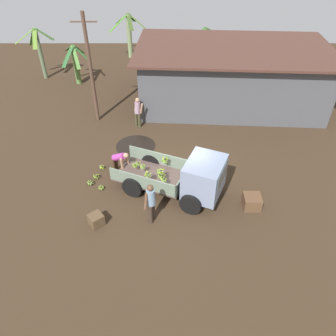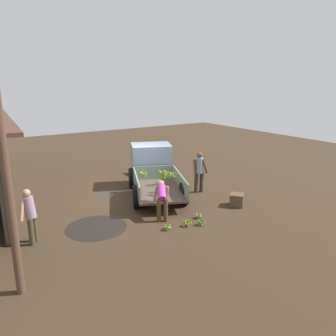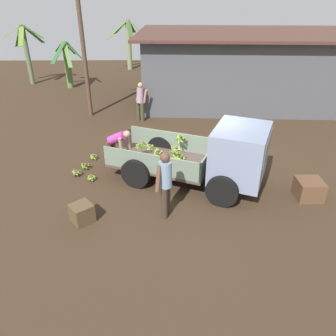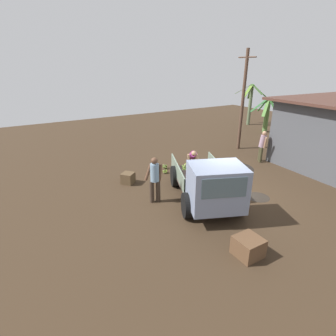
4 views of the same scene
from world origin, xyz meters
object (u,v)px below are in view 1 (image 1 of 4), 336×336
at_px(wooden_crate_1, 252,202).
at_px(utility_pole, 91,69).
at_px(banana_bunch_on_ground_0, 102,167).
at_px(person_worker_loading, 119,160).
at_px(person_foreground_visitor, 151,201).
at_px(banana_bunch_on_ground_3, 90,183).
at_px(banana_bunch_on_ground_1, 96,176).
at_px(wooden_crate_0, 96,220).
at_px(banana_bunch_on_ground_2, 101,188).
at_px(person_bystander_near_shed, 138,111).
at_px(cargo_truck, 192,177).

bearing_deg(wooden_crate_1, utility_pole, 136.36).
height_order(banana_bunch_on_ground_0, wooden_crate_1, wooden_crate_1).
bearing_deg(utility_pole, person_worker_loading, -69.51).
relative_size(person_foreground_visitor, banana_bunch_on_ground_3, 5.85).
distance_m(person_worker_loading, banana_bunch_on_ground_1, 1.19).
distance_m(person_worker_loading, wooden_crate_0, 3.02).
xyz_separation_m(utility_pole, person_foreground_visitor, (3.21, -7.38, -1.88)).
bearing_deg(banana_bunch_on_ground_2, wooden_crate_1, -9.38).
distance_m(utility_pole, banana_bunch_on_ground_2, 6.42).
relative_size(person_worker_loading, banana_bunch_on_ground_3, 4.16).
xyz_separation_m(person_worker_loading, banana_bunch_on_ground_2, (-0.67, -1.04, -0.63)).
height_order(person_bystander_near_shed, wooden_crate_1, person_bystander_near_shed).
bearing_deg(banana_bunch_on_ground_0, banana_bunch_on_ground_1, -100.75).
height_order(cargo_truck, person_foreground_visitor, cargo_truck).
xyz_separation_m(person_bystander_near_shed, banana_bunch_on_ground_1, (-1.48, -4.33, -0.76)).
distance_m(utility_pole, banana_bunch_on_ground_3, 6.10).
height_order(banana_bunch_on_ground_3, wooden_crate_1, wooden_crate_1).
bearing_deg(banana_bunch_on_ground_3, wooden_crate_1, -11.09).
distance_m(cargo_truck, utility_pole, 7.92).
bearing_deg(person_bystander_near_shed, wooden_crate_1, -105.48).
relative_size(person_worker_loading, banana_bunch_on_ground_2, 4.83).
bearing_deg(person_worker_loading, wooden_crate_1, 6.98).
xyz_separation_m(banana_bunch_on_ground_3, wooden_crate_0, (0.63, -2.17, 0.10)).
bearing_deg(banana_bunch_on_ground_1, wooden_crate_1, -14.99).
distance_m(cargo_truck, banana_bunch_on_ground_2, 3.76).
height_order(banana_bunch_on_ground_3, wooden_crate_0, wooden_crate_0).
bearing_deg(banana_bunch_on_ground_2, banana_bunch_on_ground_0, 97.28).
bearing_deg(person_bystander_near_shed, banana_bunch_on_ground_1, -162.71).
bearing_deg(banana_bunch_on_ground_3, person_foreground_visitor, -36.78).
relative_size(cargo_truck, banana_bunch_on_ground_1, 17.60).
distance_m(utility_pole, banana_bunch_on_ground_1, 5.75).
height_order(person_bystander_near_shed, banana_bunch_on_ground_3, person_bystander_near_shed).
height_order(banana_bunch_on_ground_2, banana_bunch_on_ground_3, banana_bunch_on_ground_3).
height_order(banana_bunch_on_ground_1, banana_bunch_on_ground_2, banana_bunch_on_ground_1).
height_order(person_foreground_visitor, person_bystander_near_shed, person_foreground_visitor).
bearing_deg(banana_bunch_on_ground_3, banana_bunch_on_ground_1, 66.78).
relative_size(person_foreground_visitor, person_worker_loading, 1.41).
relative_size(person_foreground_visitor, wooden_crate_1, 2.59).
relative_size(person_foreground_visitor, wooden_crate_0, 3.58).
xyz_separation_m(banana_bunch_on_ground_2, wooden_crate_0, (0.15, -1.89, 0.13)).
distance_m(utility_pole, wooden_crate_1, 10.03).
bearing_deg(banana_bunch_on_ground_0, wooden_crate_1, -21.01).
xyz_separation_m(cargo_truck, banana_bunch_on_ground_3, (-4.13, 0.63, -0.82)).
xyz_separation_m(banana_bunch_on_ground_1, banana_bunch_on_ground_3, (-0.18, -0.41, -0.01)).
xyz_separation_m(person_foreground_visitor, wooden_crate_1, (3.81, 0.69, -0.68)).
relative_size(cargo_truck, wooden_crate_1, 7.03).
xyz_separation_m(banana_bunch_on_ground_0, wooden_crate_0, (0.32, -3.26, 0.13)).
height_order(utility_pole, person_foreground_visitor, utility_pole).
distance_m(person_worker_loading, wooden_crate_1, 5.66).
bearing_deg(wooden_crate_0, banana_bunch_on_ground_3, 106.10).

